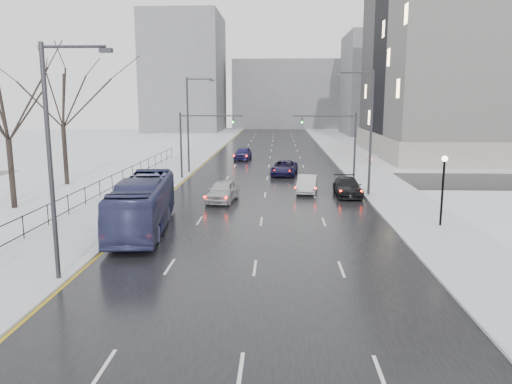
# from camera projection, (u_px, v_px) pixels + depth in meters

# --- Properties ---
(road) EXTENTS (16.00, 150.00, 0.04)m
(road) POSITION_uv_depth(u_px,v_px,m) (269.00, 164.00, 60.48)
(road) COLOR black
(road) RESTS_ON ground
(cross_road) EXTENTS (130.00, 10.00, 0.04)m
(cross_road) POSITION_uv_depth(u_px,v_px,m) (267.00, 180.00, 48.70)
(cross_road) COLOR black
(cross_road) RESTS_ON ground
(sidewalk_left) EXTENTS (5.00, 150.00, 0.16)m
(sidewalk_left) POSITION_uv_depth(u_px,v_px,m) (184.00, 163.00, 60.93)
(sidewalk_left) COLOR silver
(sidewalk_left) RESTS_ON ground
(sidewalk_right) EXTENTS (5.00, 150.00, 0.16)m
(sidewalk_right) POSITION_uv_depth(u_px,v_px,m) (356.00, 164.00, 60.02)
(sidewalk_right) COLOR silver
(sidewalk_right) RESTS_ON ground
(park_strip) EXTENTS (14.00, 150.00, 0.12)m
(park_strip) POSITION_uv_depth(u_px,v_px,m) (107.00, 163.00, 61.34)
(park_strip) COLOR white
(park_strip) RESTS_ON ground
(tree_park_d) EXTENTS (8.75, 8.75, 12.50)m
(tree_park_d) POSITION_uv_depth(u_px,v_px,m) (15.00, 209.00, 35.72)
(tree_park_d) COLOR black
(tree_park_d) RESTS_ON ground
(tree_park_e) EXTENTS (9.45, 9.45, 13.50)m
(tree_park_e) POSITION_uv_depth(u_px,v_px,m) (67.00, 185.00, 45.56)
(tree_park_e) COLOR black
(tree_park_e) RESTS_ON ground
(iron_fence) EXTENTS (0.06, 70.00, 1.30)m
(iron_fence) POSITION_uv_depth(u_px,v_px,m) (55.00, 210.00, 31.42)
(iron_fence) COLOR black
(iron_fence) RESTS_ON sidewalk_left
(streetlight_r_mid) EXTENTS (2.95, 0.25, 10.00)m
(streetlight_r_mid) POSITION_uv_depth(u_px,v_px,m) (368.00, 127.00, 39.46)
(streetlight_r_mid) COLOR #2D2D33
(streetlight_r_mid) RESTS_ON ground
(streetlight_l_near) EXTENTS (2.95, 0.25, 10.00)m
(streetlight_l_near) POSITION_uv_depth(u_px,v_px,m) (55.00, 152.00, 20.53)
(streetlight_l_near) COLOR #2D2D33
(streetlight_l_near) RESTS_ON ground
(streetlight_l_far) EXTENTS (2.95, 0.25, 10.00)m
(streetlight_l_far) POSITION_uv_depth(u_px,v_px,m) (190.00, 120.00, 51.96)
(streetlight_l_far) COLOR #2D2D33
(streetlight_l_far) RESTS_ON ground
(lamppost_r_mid) EXTENTS (0.36, 0.36, 4.28)m
(lamppost_r_mid) POSITION_uv_depth(u_px,v_px,m) (443.00, 180.00, 30.01)
(lamppost_r_mid) COLOR black
(lamppost_r_mid) RESTS_ON sidewalk_right
(mast_signal_right) EXTENTS (6.10, 0.33, 6.50)m
(mast_signal_right) POSITION_uv_depth(u_px,v_px,m) (344.00, 138.00, 47.63)
(mast_signal_right) COLOR #2D2D33
(mast_signal_right) RESTS_ON ground
(mast_signal_left) EXTENTS (6.10, 0.33, 6.50)m
(mast_signal_left) POSITION_uv_depth(u_px,v_px,m) (192.00, 138.00, 48.27)
(mast_signal_left) COLOR #2D2D33
(mast_signal_left) RESTS_ON ground
(no_uturn_sign) EXTENTS (0.60, 0.06, 2.70)m
(no_uturn_sign) POSITION_uv_depth(u_px,v_px,m) (370.00, 162.00, 43.95)
(no_uturn_sign) COLOR #2D2D33
(no_uturn_sign) RESTS_ON sidewalk_right
(bldg_far_right) EXTENTS (24.00, 20.00, 22.00)m
(bldg_far_right) POSITION_uv_depth(u_px,v_px,m) (399.00, 85.00, 111.28)
(bldg_far_right) COLOR slate
(bldg_far_right) RESTS_ON ground
(bldg_far_left) EXTENTS (18.00, 22.00, 28.00)m
(bldg_far_left) POSITION_uv_depth(u_px,v_px,m) (185.00, 74.00, 122.72)
(bldg_far_left) COLOR slate
(bldg_far_left) RESTS_ON ground
(bldg_far_center) EXTENTS (30.00, 18.00, 18.00)m
(bldg_far_center) POSITION_uv_depth(u_px,v_px,m) (289.00, 95.00, 137.24)
(bldg_far_center) COLOR slate
(bldg_far_center) RESTS_ON ground
(bus) EXTENTS (3.81, 11.41, 3.12)m
(bus) POSITION_uv_depth(u_px,v_px,m) (143.00, 204.00, 29.72)
(bus) COLOR navy
(bus) RESTS_ON road
(sedan_center_near) EXTENTS (2.49, 4.94, 1.61)m
(sedan_center_near) POSITION_uv_depth(u_px,v_px,m) (223.00, 191.00, 38.16)
(sedan_center_near) COLOR #B5B4B8
(sedan_center_near) RESTS_ON road
(sedan_right_near) EXTENTS (2.07, 4.60, 1.47)m
(sedan_right_near) POSITION_uv_depth(u_px,v_px,m) (307.00, 184.00, 41.80)
(sedan_right_near) COLOR #B3B3B7
(sedan_right_near) RESTS_ON road
(sedan_right_cross) EXTENTS (3.06, 5.58, 1.48)m
(sedan_right_cross) POSITION_uv_depth(u_px,v_px,m) (284.00, 168.00, 51.47)
(sedan_right_cross) COLOR #171237
(sedan_right_cross) RESTS_ON road
(sedan_right_far) EXTENTS (2.05, 5.01, 1.45)m
(sedan_right_far) POSITION_uv_depth(u_px,v_px,m) (348.00, 187.00, 40.43)
(sedan_right_far) COLOR black
(sedan_right_far) RESTS_ON road
(sedan_center_far) EXTENTS (2.31, 4.90, 1.62)m
(sedan_center_far) POSITION_uv_depth(u_px,v_px,m) (243.00, 153.00, 64.68)
(sedan_center_far) COLOR navy
(sedan_center_far) RESTS_ON road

